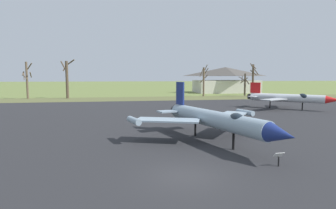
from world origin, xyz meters
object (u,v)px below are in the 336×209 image
object	(u,v)px
jet_fighter_rear_left	(289,98)
jet_fighter_front_left	(214,119)
info_placard_front_left	(279,158)
visitor_building	(225,80)

from	to	relation	value
jet_fighter_rear_left	jet_fighter_front_left	bearing A→B (deg)	-134.98
info_placard_front_left	visitor_building	size ratio (longest dim) A/B	0.04
jet_fighter_rear_left	info_placard_front_left	bearing A→B (deg)	-124.62
jet_fighter_front_left	info_placard_front_left	xyz separation A→B (m)	(1.69, -6.08, -1.34)
info_placard_front_left	jet_fighter_rear_left	bearing A→B (deg)	55.38
jet_fighter_front_left	jet_fighter_rear_left	distance (m)	26.95
info_placard_front_left	jet_fighter_rear_left	xyz separation A→B (m)	(17.36, 25.14, 1.29)
info_placard_front_left	jet_fighter_rear_left	world-z (taller)	jet_fighter_rear_left
visitor_building	jet_fighter_rear_left	bearing A→B (deg)	-100.03
info_placard_front_left	jet_fighter_front_left	bearing A→B (deg)	105.54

